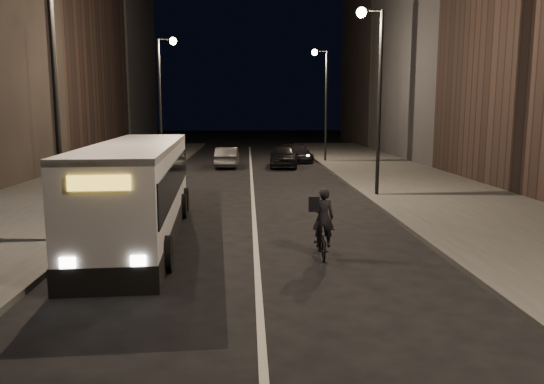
{
  "coord_description": "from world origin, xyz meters",
  "views": [
    {
      "loc": [
        -0.22,
        -11.4,
        3.94
      ],
      "look_at": [
        0.5,
        4.26,
        1.5
      ],
      "focal_mm": 35.0,
      "sensor_mm": 36.0,
      "label": 1
    }
  ],
  "objects": [
    {
      "name": "car_near",
      "position": [
        2.23,
        24.93,
        0.78
      ],
      "size": [
        2.1,
        4.65,
        1.55
      ],
      "primitive_type": "imported",
      "rotation": [
        0.0,
        0.0,
        -0.06
      ],
      "color": "black",
      "rests_on": "ground"
    },
    {
      "name": "sidewalk_right",
      "position": [
        8.5,
        14.0,
        0.08
      ],
      "size": [
        7.0,
        70.0,
        0.16
      ],
      "primitive_type": "cube",
      "color": "#353532",
      "rests_on": "ground"
    },
    {
      "name": "city_bus",
      "position": [
        -3.6,
        4.99,
        1.6
      ],
      "size": [
        3.06,
        11.02,
        2.94
      ],
      "rotation": [
        0.0,
        0.0,
        0.06
      ],
      "color": "silver",
      "rests_on": "ground"
    },
    {
      "name": "sidewalk_left",
      "position": [
        -8.5,
        14.0,
        0.08
      ],
      "size": [
        7.0,
        70.0,
        0.16
      ],
      "primitive_type": "cube",
      "color": "#353532",
      "rests_on": "ground"
    },
    {
      "name": "car_far",
      "position": [
        3.6,
        28.77,
        0.63
      ],
      "size": [
        2.2,
        4.52,
        1.27
      ],
      "primitive_type": "imported",
      "rotation": [
        0.0,
        0.0,
        0.1
      ],
      "color": "black",
      "rests_on": "ground"
    },
    {
      "name": "streetlight_right_mid",
      "position": [
        5.33,
        12.0,
        5.36
      ],
      "size": [
        1.2,
        0.44,
        8.12
      ],
      "color": "black",
      "rests_on": "sidewalk_right"
    },
    {
      "name": "building_row_right",
      "position": [
        16.0,
        27.5,
        10.5
      ],
      "size": [
        8.0,
        61.0,
        21.0
      ],
      "primitive_type": "cube",
      "color": "black",
      "rests_on": "ground"
    },
    {
      "name": "ground",
      "position": [
        0.0,
        0.0,
        0.0
      ],
      "size": [
        180.0,
        180.0,
        0.0
      ],
      "primitive_type": "plane",
      "color": "black",
      "rests_on": "ground"
    },
    {
      "name": "car_mid",
      "position": [
        -1.63,
        25.1,
        0.7
      ],
      "size": [
        1.58,
        4.26,
        1.39
      ],
      "primitive_type": "imported",
      "rotation": [
        0.0,
        0.0,
        3.12
      ],
      "color": "#313133",
      "rests_on": "ground"
    },
    {
      "name": "streetlight_left_far",
      "position": [
        -5.33,
        22.0,
        5.36
      ],
      "size": [
        1.2,
        0.44,
        8.12
      ],
      "color": "black",
      "rests_on": "sidewalk_left"
    },
    {
      "name": "cyclist_on_bicycle",
      "position": [
        1.77,
        2.42,
        0.64
      ],
      "size": [
        0.61,
        1.67,
        1.91
      ],
      "rotation": [
        0.0,
        0.0,
        -0.02
      ],
      "color": "black",
      "rests_on": "ground"
    },
    {
      "name": "streetlight_left_near",
      "position": [
        -5.33,
        4.0,
        5.36
      ],
      "size": [
        1.2,
        0.44,
        8.12
      ],
      "color": "black",
      "rests_on": "sidewalk_left"
    },
    {
      "name": "building_row_left",
      "position": [
        -16.0,
        28.5,
        11.0
      ],
      "size": [
        8.0,
        61.0,
        22.0
      ],
      "primitive_type": "cube",
      "color": "black",
      "rests_on": "ground"
    },
    {
      "name": "streetlight_right_far",
      "position": [
        5.33,
        28.0,
        5.36
      ],
      "size": [
        1.2,
        0.44,
        8.12
      ],
      "color": "black",
      "rests_on": "sidewalk_right"
    }
  ]
}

